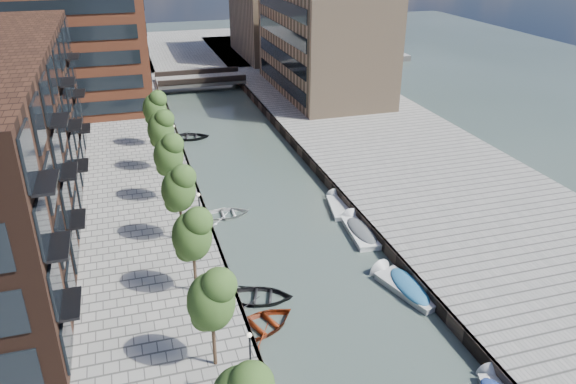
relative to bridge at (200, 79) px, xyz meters
name	(u,v)px	position (x,y,z in m)	size (l,w,h in m)	color
water	(248,166)	(0.00, -32.00, -1.39)	(300.00, 300.00, 0.00)	#38473F
quay_right	(389,145)	(16.00, -32.00, -0.89)	(20.00, 140.00, 1.00)	gray
quay_wall_left	(189,168)	(-6.10, -32.00, -0.89)	(0.25, 140.00, 1.00)	#332823
quay_wall_right	(304,155)	(6.10, -32.00, -0.89)	(0.25, 140.00, 1.00)	#332823
far_closure	(179,50)	(0.00, 28.00, -0.89)	(80.00, 40.00, 1.00)	gray
apartment_block	(8,145)	(-20.00, -42.00, 6.61)	(8.00, 38.00, 14.00)	black
tan_block_near	(323,41)	(16.00, -10.00, 6.61)	(12.00, 25.00, 14.00)	tan
tan_block_far	(273,10)	(16.00, 16.00, 7.61)	(12.00, 20.00, 16.00)	tan
bridge	(200,79)	(0.00, 0.00, 0.00)	(13.00, 6.00, 1.30)	gray
tree_1	(211,298)	(-8.50, -61.00, 3.92)	(2.50, 2.50, 5.95)	#382619
tree_2	(192,233)	(-8.50, -54.00, 3.92)	(2.50, 2.50, 5.95)	#382619
tree_3	(178,187)	(-8.50, -47.00, 3.92)	(2.50, 2.50, 5.95)	#382619
tree_4	(168,154)	(-8.50, -40.00, 3.92)	(2.50, 2.50, 5.95)	#382619
tree_5	(161,127)	(-8.50, -33.00, 3.92)	(2.50, 2.50, 5.95)	#382619
tree_6	(155,107)	(-8.50, -26.00, 3.92)	(2.50, 2.50, 5.95)	#382619
lamp_0	(250,360)	(-7.20, -64.00, 2.12)	(0.24, 0.24, 4.12)	black
lamp_1	(200,213)	(-7.20, -48.00, 2.12)	(0.24, 0.24, 4.12)	black
lamp_2	(175,141)	(-7.20, -32.00, 2.12)	(0.24, 0.24, 4.12)	black
sloop_1	(259,300)	(-4.52, -54.79, -1.39)	(3.23, 4.53, 0.94)	black
sloop_2	(261,329)	(-5.13, -57.70, -1.39)	(3.44, 4.81, 1.00)	maroon
sloop_3	(226,216)	(-4.34, -42.40, -1.39)	(2.95, 4.13, 0.85)	silver
sloop_4	(189,139)	(-4.72, -22.11, -1.39)	(3.35, 4.69, 0.97)	black
motorboat_2	(338,205)	(5.52, -43.47, -1.30)	(2.44, 4.91, 1.57)	silver
motorboat_3	(404,286)	(5.25, -56.40, -1.17)	(3.37, 5.83, 1.84)	silver
motorboat_4	(359,230)	(5.45, -48.36, -1.17)	(2.35, 5.59, 1.81)	white
car	(292,90)	(11.42, -10.53, 0.23)	(1.47, 3.65, 1.24)	#9C9EA0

